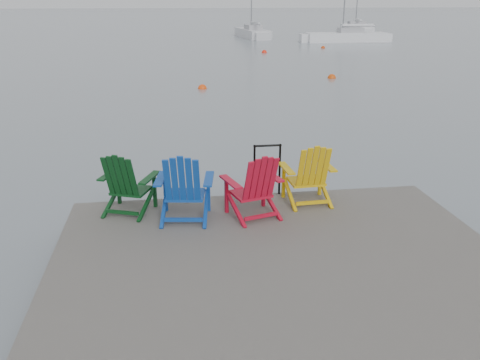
{
  "coord_description": "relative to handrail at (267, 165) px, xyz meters",
  "views": [
    {
      "loc": [
        -1.37,
        -5.62,
        3.72
      ],
      "look_at": [
        -0.24,
        2.28,
        0.85
      ],
      "focal_mm": 38.0,
      "sensor_mm": 36.0,
      "label": 1
    }
  ],
  "objects": [
    {
      "name": "buoy_d",
      "position": [
        10.62,
        31.57,
        -1.04
      ],
      "size": [
        0.33,
        0.33,
        0.33
      ],
      "primitive_type": "sphere",
      "color": "#C63A0B",
      "rests_on": "ground"
    },
    {
      "name": "handrail",
      "position": [
        0.0,
        0.0,
        0.0
      ],
      "size": [
        0.48,
        0.04,
        0.9
      ],
      "color": "black",
      "rests_on": "dock"
    },
    {
      "name": "dock",
      "position": [
        -0.25,
        -2.45,
        -0.69
      ],
      "size": [
        6.0,
        5.0,
        1.4
      ],
      "color": "#302E2B",
      "rests_on": "ground"
    },
    {
      "name": "buoy_b",
      "position": [
        -0.13,
        13.99,
        -1.04
      ],
      "size": [
        0.39,
        0.39,
        0.39
      ],
      "primitive_type": "sphere",
      "color": "#EB450D",
      "rests_on": "ground"
    },
    {
      "name": "chair_red",
      "position": [
        -0.37,
        -0.91,
        -0.02
      ],
      "size": [
        0.97,
        0.92,
        1.04
      ],
      "rotation": [
        0.0,
        0.0,
        0.28
      ],
      "color": "#B20D24",
      "rests_on": "dock"
    },
    {
      "name": "buoy_a",
      "position": [
        6.39,
        16.17,
        -1.04
      ],
      "size": [
        0.41,
        0.41,
        0.41
      ],
      "primitive_type": "sphere",
      "color": "#D2470C",
      "rests_on": "ground"
    },
    {
      "name": "chair_yellow",
      "position": [
        0.6,
        -0.49,
        -0.02
      ],
      "size": [
        0.86,
        0.8,
        1.04
      ],
      "rotation": [
        0.0,
        0.0,
        0.06
      ],
      "color": "gold",
      "rests_on": "dock"
    },
    {
      "name": "buoy_c",
      "position": [
        5.39,
        28.74,
        -1.04
      ],
      "size": [
        0.38,
        0.38,
        0.38
      ],
      "primitive_type": "sphere",
      "color": "red",
      "rests_on": "ground"
    },
    {
      "name": "sailboat_far",
      "position": [
        14.41,
        37.02,
        -0.69
      ],
      "size": [
        7.14,
        1.96,
        9.99
      ],
      "rotation": [
        0.0,
        0.0,
        1.55
      ],
      "color": "white",
      "rests_on": "ground"
    },
    {
      "name": "chair_blue",
      "position": [
        -1.44,
        -0.87,
        0.01
      ],
      "size": [
        0.95,
        0.89,
        1.09
      ],
      "rotation": [
        0.0,
        0.0,
        -0.15
      ],
      "color": "#0E3C94",
      "rests_on": "dock"
    },
    {
      "name": "chair_green",
      "position": [
        -2.32,
        -0.47,
        -0.03
      ],
      "size": [
        0.98,
        0.93,
        1.01
      ],
      "rotation": [
        0.0,
        0.0,
        -0.37
      ],
      "color": "#093513",
      "rests_on": "dock"
    },
    {
      "name": "ground",
      "position": [
        -0.25,
        -2.45,
        -1.04
      ],
      "size": [
        400.0,
        400.0,
        0.0
      ],
      "primitive_type": "plane",
      "color": "slate",
      "rests_on": "ground"
    },
    {
      "name": "sailboat_near",
      "position": [
        6.95,
        43.5,
        -0.69
      ],
      "size": [
        2.58,
        7.6,
        10.42
      ],
      "rotation": [
        0.0,
        0.0,
        0.09
      ],
      "color": "silver",
      "rests_on": "ground"
    },
    {
      "name": "sailboat_mid",
      "position": [
        19.9,
        49.54,
        -0.69
      ],
      "size": [
        4.6,
        10.08,
        13.31
      ],
      "rotation": [
        0.0,
        0.0,
        -0.22
      ],
      "color": "silver",
      "rests_on": "ground"
    }
  ]
}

